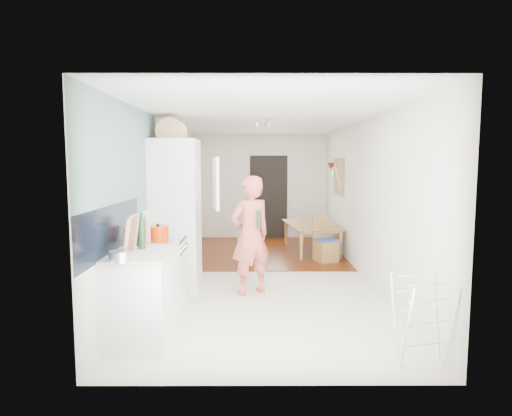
{
  "coord_description": "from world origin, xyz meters",
  "views": [
    {
      "loc": [
        -0.14,
        -6.84,
        1.82
      ],
      "look_at": [
        -0.12,
        0.2,
        1.08
      ],
      "focal_mm": 30.0,
      "sensor_mm": 36.0,
      "label": 1
    }
  ],
  "objects_px": {
    "stool": "(247,249)",
    "drying_rack": "(422,321)",
    "person": "(250,225)",
    "dining_table": "(313,240)",
    "dining_chair": "(326,239)"
  },
  "relations": [
    {
      "from": "person",
      "to": "drying_rack",
      "type": "relative_size",
      "value": 2.44
    },
    {
      "from": "dining_chair",
      "to": "drying_rack",
      "type": "relative_size",
      "value": 1.06
    },
    {
      "from": "dining_chair",
      "to": "drying_rack",
      "type": "bearing_deg",
      "value": -108.42
    },
    {
      "from": "stool",
      "to": "drying_rack",
      "type": "distance_m",
      "value": 4.56
    },
    {
      "from": "dining_table",
      "to": "dining_chair",
      "type": "xyz_separation_m",
      "value": [
        0.12,
        -0.9,
        0.18
      ]
    },
    {
      "from": "stool",
      "to": "drying_rack",
      "type": "bearing_deg",
      "value": -68.72
    },
    {
      "from": "person",
      "to": "dining_table",
      "type": "distance_m",
      "value": 3.16
    },
    {
      "from": "stool",
      "to": "drying_rack",
      "type": "relative_size",
      "value": 0.48
    },
    {
      "from": "dining_table",
      "to": "dining_chair",
      "type": "relative_size",
      "value": 1.66
    },
    {
      "from": "person",
      "to": "dining_table",
      "type": "relative_size",
      "value": 1.38
    },
    {
      "from": "stool",
      "to": "drying_rack",
      "type": "height_order",
      "value": "drying_rack"
    },
    {
      "from": "person",
      "to": "drying_rack",
      "type": "height_order",
      "value": "person"
    },
    {
      "from": "dining_chair",
      "to": "stool",
      "type": "bearing_deg",
      "value": 149.3
    },
    {
      "from": "dining_table",
      "to": "dining_chair",
      "type": "distance_m",
      "value": 0.92
    },
    {
      "from": "dining_table",
      "to": "stool",
      "type": "relative_size",
      "value": 3.68
    }
  ]
}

